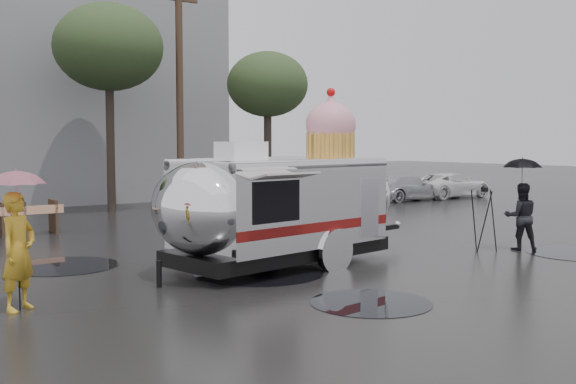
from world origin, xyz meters
TOP-DOWN VIEW (x-y plane):
  - ground at (0.00, 0.00)m, footprint 120.00×120.00m
  - puddles at (-0.57, 0.70)m, footprint 13.32×8.62m
  - utility_pole at (2.50, 14.00)m, footprint 1.60×0.28m
  - tree_mid at (0.00, 15.00)m, footprint 4.20×4.20m
  - tree_right at (6.00, 13.00)m, footprint 3.36×3.36m
  - parked_cars at (11.78, 12.00)m, footprint 13.20×1.90m
  - airstream_trailer at (-0.90, 1.60)m, footprint 7.46×3.64m
  - person_left at (-6.66, 0.73)m, footprint 0.83×0.79m
  - umbrella_pink at (-6.66, 0.73)m, footprint 1.11×1.11m
  - person_right at (5.22, -0.03)m, footprint 0.92×0.86m
  - umbrella_black at (5.22, -0.03)m, footprint 1.17×1.17m
  - tripod at (4.36, 0.43)m, footprint 0.65×0.63m

SIDE VIEW (x-z plane):
  - ground at x=0.00m, z-range 0.00..0.00m
  - puddles at x=-0.57m, z-range 0.00..0.01m
  - parked_cars at x=11.78m, z-range -0.03..1.47m
  - person_right at x=5.22m, z-range 0.00..1.70m
  - person_left at x=-6.66m, z-range 0.00..1.93m
  - tripod at x=4.36m, z-range 0.16..1.77m
  - airstream_trailer at x=-0.90m, z-range -0.61..3.46m
  - umbrella_pink at x=-6.66m, z-range 0.77..3.08m
  - umbrella_black at x=5.22m, z-range 0.77..3.12m
  - utility_pole at x=2.50m, z-range 0.12..9.12m
  - tree_right at x=6.00m, z-range 1.85..8.27m
  - tree_mid at x=0.00m, z-range 2.33..10.35m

